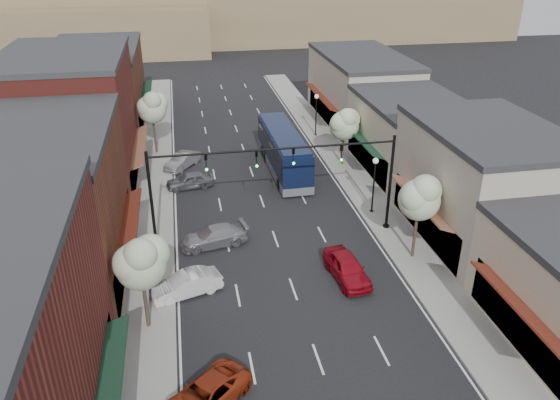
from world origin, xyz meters
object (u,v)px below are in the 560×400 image
signal_mast_right (358,171)px  parked_car_b (186,284)px  parked_car_d (190,181)px  lamp_post_far (316,108)px  lamp_post_near (374,176)px  parked_car_a (206,395)px  coach_bus (283,150)px  signal_mast_left (188,184)px  parked_car_c (214,236)px  parked_car_e (182,161)px  tree_left_far (152,107)px  tree_right_far (345,123)px  tree_left_near (141,261)px  tree_right_near (421,196)px  red_hatchback (347,268)px

signal_mast_right → parked_car_b: bearing=-155.7°
parked_car_d → lamp_post_far: bearing=119.5°
lamp_post_near → parked_car_a: (-13.42, -16.45, -2.39)m
lamp_post_near → coach_bus: size_ratio=0.38×
signal_mast_right → lamp_post_far: (2.18, 20.00, -1.62)m
signal_mast_right → signal_mast_left: same height
parked_car_a → parked_car_c: parked_car_c is taller
signal_mast_left → parked_car_e: signal_mast_left is taller
signal_mast_right → tree_left_far: (-13.87, 17.95, -0.02)m
lamp_post_near → signal_mast_right: bearing=-131.1°
tree_right_far → coach_bus: (-5.50, -0.12, -2.12)m
parked_car_d → tree_left_near: bearing=-17.7°
coach_bus → parked_car_e: size_ratio=2.97×
parked_car_c → tree_left_far: bearing=-177.6°
parked_car_b → parked_car_c: (2.00, 5.32, -0.02)m
tree_left_near → parked_car_e: (2.32, 22.13, -3.57)m
signal_mast_right → coach_bus: (-2.78, 11.83, -2.75)m
coach_bus → parked_car_e: 9.14m
tree_left_near → tree_right_far: bearing=50.3°
parked_car_a → parked_car_c: 14.00m
lamp_post_far → parked_car_b: 29.04m
parked_car_a → coach_bus: bearing=120.1°
tree_right_near → parked_car_b: 15.08m
tree_left_far → tree_right_near: bearing=-53.0°
signal_mast_right → tree_left_far: size_ratio=1.34×
signal_mast_right → tree_left_far: signal_mast_right is taller
tree_right_far → lamp_post_near: bearing=-93.3°
red_hatchback → tree_left_far: bearing=110.1°
parked_car_a → tree_right_near: bearing=83.6°
signal_mast_left → lamp_post_far: signal_mast_left is taller
coach_bus → tree_right_far: bearing=0.3°
signal_mast_right → parked_car_e: 18.64m
tree_right_near → parked_car_b: (-14.55, -1.28, -3.77)m
tree_right_near → red_hatchback: 6.32m
lamp_post_far → red_hatchback: bearing=-99.7°
tree_left_far → parked_car_e: bearing=-59.1°
parked_car_a → tree_right_far: bearing=110.0°
tree_left_far → parked_car_b: size_ratio=1.49×
signal_mast_left → parked_car_e: 14.63m
parked_car_c → parked_car_d: parked_car_c is taller
parked_car_d → lamp_post_near: bearing=53.2°
lamp_post_near → parked_car_e: size_ratio=1.12×
signal_mast_right → parked_car_c: signal_mast_right is taller
lamp_post_near → parked_car_e: (-13.73, 11.57, -2.35)m
coach_bus → parked_car_b: (-9.04, -17.17, -1.19)m
signal_mast_right → tree_left_near: size_ratio=1.44×
signal_mast_left → lamp_post_near: size_ratio=1.85×
coach_bus → parked_car_c: (-7.04, -11.84, -1.21)m
parked_car_c → parked_car_d: size_ratio=1.19×
signal_mast_right → tree_right_near: (2.73, -4.05, -0.17)m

